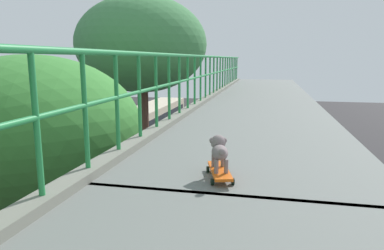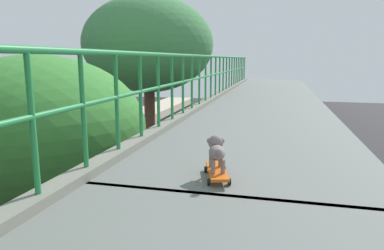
{
  "view_description": "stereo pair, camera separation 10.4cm",
  "coord_description": "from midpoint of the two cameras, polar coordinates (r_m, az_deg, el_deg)",
  "views": [
    {
      "loc": [
        1.29,
        -2.08,
        7.01
      ],
      "look_at": [
        0.47,
        1.71,
        6.28
      ],
      "focal_mm": 32.96,
      "sensor_mm": 36.0,
      "label": 1
    },
    {
      "loc": [
        1.4,
        -2.06,
        7.01
      ],
      "look_at": [
        0.47,
        1.71,
        6.28
      ],
      "focal_mm": 32.96,
      "sensor_mm": 36.0,
      "label": 2
    }
  ],
  "objects": [
    {
      "name": "green_railing",
      "position": [
        2.72,
        -24.41,
        -6.14
      ],
      "size": [
        0.2,
        31.31,
        1.12
      ],
      "color": "gray",
      "rests_on": "overpass_deck"
    },
    {
      "name": "car_black_fifth",
      "position": [
        16.05,
        -10.42,
        -13.09
      ],
      "size": [
        1.82,
        4.24,
        1.24
      ],
      "color": "black",
      "rests_on": "ground"
    },
    {
      "name": "car_blue_sixth",
      "position": [
        20.11,
        -16.93,
        -8.19
      ],
      "size": [
        1.88,
        4.43,
        1.49
      ],
      "color": "#263D94",
      "rests_on": "ground"
    },
    {
      "name": "city_bus",
      "position": [
        31.42,
        -6.09,
        0.96
      ],
      "size": [
        2.7,
        11.39,
        3.07
      ],
      "color": "beige",
      "rests_on": "ground"
    },
    {
      "name": "roadside_tree_mid",
      "position": [
        7.14,
        -24.48,
        -1.41
      ],
      "size": [
        3.94,
        3.94,
        7.09
      ],
      "color": "#4D3F22",
      "rests_on": "ground"
    },
    {
      "name": "roadside_tree_far",
      "position": [
        12.14,
        -8.41,
        12.48
      ],
      "size": [
        4.34,
        4.34,
        9.07
      ],
      "color": "brown",
      "rests_on": "ground"
    },
    {
      "name": "toy_skateboard",
      "position": [
        3.12,
        3.53,
        -7.48
      ],
      "size": [
        0.3,
        0.54,
        0.08
      ],
      "color": "orange",
      "rests_on": "overpass_deck"
    },
    {
      "name": "small_dog",
      "position": [
        3.09,
        3.46,
        -3.96
      ],
      "size": [
        0.21,
        0.36,
        0.29
      ],
      "color": "gray",
      "rests_on": "toy_skateboard"
    }
  ]
}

